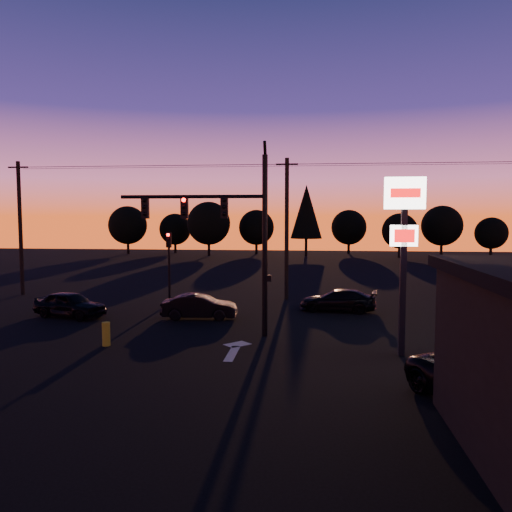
{
  "coord_description": "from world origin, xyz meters",
  "views": [
    {
      "loc": [
        3.46,
        -17.81,
        5.34
      ],
      "look_at": [
        1.0,
        5.0,
        3.5
      ],
      "focal_mm": 35.0,
      "sensor_mm": 36.0,
      "label": 1
    }
  ],
  "objects_px": {
    "pylon_sign": "(404,227)",
    "bollard": "(106,334)",
    "car_left": "(70,304)",
    "car_mid": "(199,306)",
    "traffic_signal_mast": "(229,225)",
    "car_right": "(338,300)",
    "suv_parked": "(496,384)",
    "secondary_signal": "(169,257)"
  },
  "relations": [
    {
      "from": "pylon_sign",
      "to": "bollard",
      "type": "height_order",
      "value": "pylon_sign"
    },
    {
      "from": "car_left",
      "to": "car_mid",
      "type": "height_order",
      "value": "car_left"
    },
    {
      "from": "traffic_signal_mast",
      "to": "pylon_sign",
      "type": "height_order",
      "value": "traffic_signal_mast"
    },
    {
      "from": "car_mid",
      "to": "car_right",
      "type": "bearing_deg",
      "value": -72.55
    },
    {
      "from": "car_right",
      "to": "suv_parked",
      "type": "distance_m",
      "value": 14.44
    },
    {
      "from": "traffic_signal_mast",
      "to": "suv_parked",
      "type": "height_order",
      "value": "traffic_signal_mast"
    },
    {
      "from": "car_left",
      "to": "car_right",
      "type": "distance_m",
      "value": 14.56
    },
    {
      "from": "secondary_signal",
      "to": "pylon_sign",
      "type": "relative_size",
      "value": 0.64
    },
    {
      "from": "secondary_signal",
      "to": "car_left",
      "type": "relative_size",
      "value": 1.09
    },
    {
      "from": "car_left",
      "to": "secondary_signal",
      "type": "bearing_deg",
      "value": -26.6
    },
    {
      "from": "pylon_sign",
      "to": "car_mid",
      "type": "bearing_deg",
      "value": 147.36
    },
    {
      "from": "pylon_sign",
      "to": "suv_parked",
      "type": "height_order",
      "value": "pylon_sign"
    },
    {
      "from": "car_right",
      "to": "suv_parked",
      "type": "xyz_separation_m",
      "value": [
        3.54,
        -14.0,
        0.1
      ]
    },
    {
      "from": "car_mid",
      "to": "traffic_signal_mast",
      "type": "bearing_deg",
      "value": -151.95
    },
    {
      "from": "traffic_signal_mast",
      "to": "bollard",
      "type": "relative_size",
      "value": 8.75
    },
    {
      "from": "bollard",
      "to": "suv_parked",
      "type": "xyz_separation_m",
      "value": [
        13.47,
        -5.37,
        0.23
      ]
    },
    {
      "from": "suv_parked",
      "to": "car_left",
      "type": "bearing_deg",
      "value": 117.84
    },
    {
      "from": "suv_parked",
      "to": "car_right",
      "type": "bearing_deg",
      "value": 73.36
    },
    {
      "from": "pylon_sign",
      "to": "bollard",
      "type": "distance_m",
      "value": 12.66
    },
    {
      "from": "secondary_signal",
      "to": "bollard",
      "type": "height_order",
      "value": "secondary_signal"
    },
    {
      "from": "bollard",
      "to": "car_left",
      "type": "distance_m",
      "value": 6.92
    },
    {
      "from": "pylon_sign",
      "to": "car_mid",
      "type": "height_order",
      "value": "pylon_sign"
    },
    {
      "from": "car_left",
      "to": "suv_parked",
      "type": "xyz_separation_m",
      "value": [
        17.74,
        -10.8,
        0.04
      ]
    },
    {
      "from": "pylon_sign",
      "to": "traffic_signal_mast",
      "type": "bearing_deg",
      "value": 160.64
    },
    {
      "from": "traffic_signal_mast",
      "to": "car_right",
      "type": "xyz_separation_m",
      "value": [
        5.17,
        6.26,
        -4.32
      ]
    },
    {
      "from": "car_left",
      "to": "car_right",
      "type": "bearing_deg",
      "value": -60.85
    },
    {
      "from": "car_right",
      "to": "secondary_signal",
      "type": "bearing_deg",
      "value": -89.66
    },
    {
      "from": "traffic_signal_mast",
      "to": "secondary_signal",
      "type": "relative_size",
      "value": 1.97
    },
    {
      "from": "car_left",
      "to": "suv_parked",
      "type": "distance_m",
      "value": 20.77
    },
    {
      "from": "bollard",
      "to": "car_mid",
      "type": "height_order",
      "value": "car_mid"
    },
    {
      "from": "traffic_signal_mast",
      "to": "car_mid",
      "type": "bearing_deg",
      "value": 121.93
    },
    {
      "from": "car_right",
      "to": "traffic_signal_mast",
      "type": "bearing_deg",
      "value": -32.24
    },
    {
      "from": "car_mid",
      "to": "suv_parked",
      "type": "xyz_separation_m",
      "value": [
        10.84,
        -11.15,
        0.08
      ]
    },
    {
      "from": "secondary_signal",
      "to": "suv_parked",
      "type": "relative_size",
      "value": 0.84
    },
    {
      "from": "bollard",
      "to": "car_left",
      "type": "bearing_deg",
      "value": 128.21
    },
    {
      "from": "secondary_signal",
      "to": "car_left",
      "type": "height_order",
      "value": "secondary_signal"
    },
    {
      "from": "car_left",
      "to": "car_right",
      "type": "height_order",
      "value": "car_left"
    },
    {
      "from": "secondary_signal",
      "to": "traffic_signal_mast",
      "type": "bearing_deg",
      "value": -56.81
    },
    {
      "from": "pylon_sign",
      "to": "car_mid",
      "type": "distance_m",
      "value": 11.76
    },
    {
      "from": "traffic_signal_mast",
      "to": "car_right",
      "type": "bearing_deg",
      "value": 50.47
    },
    {
      "from": "traffic_signal_mast",
      "to": "secondary_signal",
      "type": "xyz_separation_m",
      "value": [
        -4.9,
        7.49,
        -2.07
      ]
    },
    {
      "from": "pylon_sign",
      "to": "suv_parked",
      "type": "distance_m",
      "value": 6.9
    }
  ]
}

